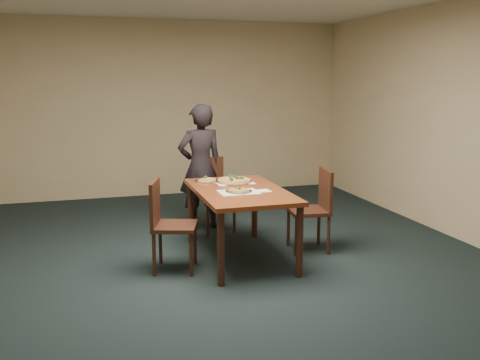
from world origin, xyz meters
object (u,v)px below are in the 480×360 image
object	(u,v)px
slice_plate_near	(239,191)
chair_left	(167,220)
slice_plate_far	(207,180)
pizza_pan	(234,180)
dining_table	(240,198)
chair_right	(315,205)
chair_far	(212,190)
diner	(200,167)

from	to	relation	value
slice_plate_near	chair_left	bearing A→B (deg)	-179.60
slice_plate_near	slice_plate_far	bearing A→B (deg)	105.32
chair_left	pizza_pan	bearing A→B (deg)	-40.84
dining_table	chair_right	distance (m)	0.89
dining_table	chair_right	world-z (taller)	chair_right
pizza_pan	slice_plate_far	xyz separation A→B (m)	(-0.28, 0.15, -0.01)
chair_far	pizza_pan	world-z (taller)	chair_far
chair_right	slice_plate_near	xyz separation A→B (m)	(-0.93, -0.15, 0.25)
slice_plate_near	slice_plate_far	xyz separation A→B (m)	(-0.18, 0.66, -0.00)
slice_plate_far	pizza_pan	bearing A→B (deg)	-27.82
dining_table	slice_plate_near	xyz separation A→B (m)	(-0.05, -0.12, 0.11)
chair_far	pizza_pan	bearing A→B (deg)	-95.74
chair_right	diner	world-z (taller)	diner
dining_table	chair_right	size ratio (longest dim) A/B	1.65
chair_left	pizza_pan	world-z (taller)	chair_left
chair_left	chair_right	world-z (taller)	same
diner	slice_plate_near	distance (m)	1.37
dining_table	slice_plate_near	distance (m)	0.17
chair_far	slice_plate_near	size ratio (longest dim) A/B	3.25
pizza_pan	slice_plate_far	world-z (taller)	pizza_pan
dining_table	chair_far	distance (m)	1.15
chair_far	chair_right	distance (m)	1.44
chair_far	diner	xyz separation A→B (m)	(-0.12, 0.10, 0.28)
dining_table	pizza_pan	world-z (taller)	pizza_pan
dining_table	chair_left	distance (m)	0.82
slice_plate_far	chair_right	bearing A→B (deg)	-24.47
chair_far	chair_left	size ratio (longest dim) A/B	1.00
dining_table	diner	distance (m)	1.25
chair_right	slice_plate_near	bearing A→B (deg)	-72.70
chair_left	chair_far	bearing A→B (deg)	-13.42
chair_far	diner	distance (m)	0.32
pizza_pan	diner	bearing A→B (deg)	102.99
chair_left	pizza_pan	xyz separation A→B (m)	(0.84, 0.51, 0.26)
dining_table	chair_far	xyz separation A→B (m)	(-0.03, 1.14, -0.14)
diner	pizza_pan	bearing A→B (deg)	97.20
chair_left	chair_right	size ratio (longest dim) A/B	1.00
chair_left	diner	bearing A→B (deg)	-7.54
chair_left	chair_right	bearing A→B (deg)	-66.85
slice_plate_near	chair_right	bearing A→B (deg)	9.21
chair_far	chair_left	distance (m)	1.49
chair_far	pizza_pan	distance (m)	0.80
chair_far	chair_left	world-z (taller)	same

